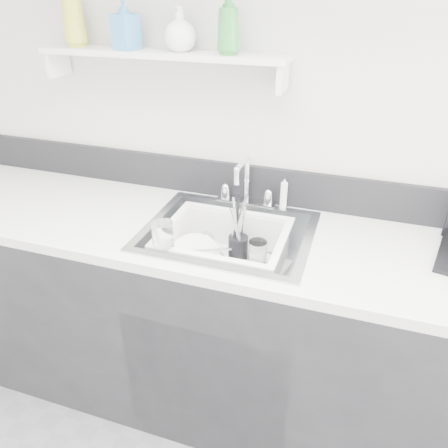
% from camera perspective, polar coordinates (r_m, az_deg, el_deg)
% --- Properties ---
extents(room_shell, '(3.50, 3.00, 2.60)m').
position_cam_1_polar(room_shell, '(0.73, -20.51, 21.35)').
color(room_shell, silver).
rests_on(room_shell, ground).
extents(counter_run, '(3.20, 0.62, 0.92)m').
position_cam_1_polar(counter_run, '(1.95, 0.48, -12.77)').
color(counter_run, black).
rests_on(counter_run, ground).
extents(backsplash, '(3.20, 0.02, 0.16)m').
position_cam_1_polar(backsplash, '(1.90, 3.35, 5.39)').
color(backsplash, black).
rests_on(backsplash, counter_run).
extents(sink, '(0.64, 0.52, 0.20)m').
position_cam_1_polar(sink, '(1.73, 0.53, -3.58)').
color(sink, silver).
rests_on(sink, counter_run).
extents(faucet, '(0.26, 0.18, 0.23)m').
position_cam_1_polar(faucet, '(1.86, 2.89, 4.21)').
color(faucet, silver).
rests_on(faucet, counter_run).
extents(side_sprayer, '(0.03, 0.03, 0.14)m').
position_cam_1_polar(side_sprayer, '(1.83, 7.81, 3.91)').
color(side_sprayer, white).
rests_on(side_sprayer, counter_run).
extents(wall_shelf, '(1.00, 0.16, 0.12)m').
position_cam_1_polar(wall_shelf, '(1.82, -8.25, 20.91)').
color(wall_shelf, silver).
rests_on(wall_shelf, room_shell).
extents(wash_tub, '(0.54, 0.47, 0.18)m').
position_cam_1_polar(wash_tub, '(1.70, 0.02, -3.51)').
color(wash_tub, white).
rests_on(wash_tub, sink).
extents(plate_stack, '(0.24, 0.23, 0.09)m').
position_cam_1_polar(plate_stack, '(1.75, -3.43, -4.64)').
color(plate_stack, white).
rests_on(plate_stack, wash_tub).
extents(utensil_cup, '(0.08, 0.08, 0.27)m').
position_cam_1_polar(utensil_cup, '(1.77, 1.85, -2.85)').
color(utensil_cup, black).
rests_on(utensil_cup, wash_tub).
extents(ladle, '(0.26, 0.26, 0.08)m').
position_cam_1_polar(ladle, '(1.77, -1.40, -3.54)').
color(ladle, silver).
rests_on(ladle, wash_tub).
extents(tumbler_in_tub, '(0.07, 0.07, 0.11)m').
position_cam_1_polar(tumbler_in_tub, '(1.74, 4.39, -3.81)').
color(tumbler_in_tub, white).
rests_on(tumbler_in_tub, wash_tub).
extents(tumbler_counter, '(0.09, 0.09, 0.11)m').
position_cam_1_polar(tumbler_counter, '(1.56, -7.99, -1.54)').
color(tumbler_counter, white).
rests_on(tumbler_counter, counter_run).
extents(bowl_small, '(0.14, 0.14, 0.04)m').
position_cam_1_polar(bowl_small, '(1.66, 2.31, -7.03)').
color(bowl_small, white).
rests_on(bowl_small, wash_tub).
extents(soap_bottle_a, '(0.10, 0.10, 0.24)m').
position_cam_1_polar(soap_bottle_a, '(1.99, -19.15, 24.43)').
color(soap_bottle_a, gold).
rests_on(soap_bottle_a, wall_shelf).
extents(soap_bottle_b, '(0.10, 0.10, 0.19)m').
position_cam_1_polar(soap_bottle_b, '(1.85, -12.81, 24.20)').
color(soap_bottle_b, '#3F8AC5').
rests_on(soap_bottle_b, wall_shelf).
extents(soap_bottle_c, '(0.14, 0.14, 0.15)m').
position_cam_1_polar(soap_bottle_c, '(1.77, -5.76, 23.95)').
color(soap_bottle_c, white).
rests_on(soap_bottle_c, wall_shelf).
extents(soap_bottle_d, '(0.09, 0.09, 0.21)m').
position_cam_1_polar(soap_bottle_d, '(1.68, 0.57, 24.82)').
color(soap_bottle_d, '#2B8932').
rests_on(soap_bottle_d, wall_shelf).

